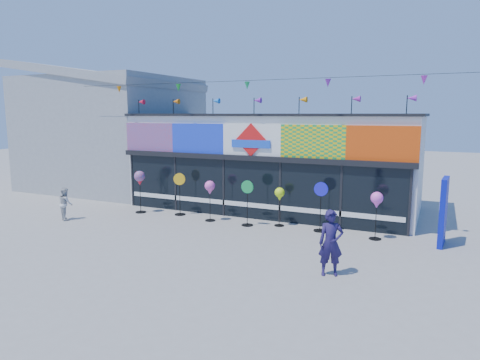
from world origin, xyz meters
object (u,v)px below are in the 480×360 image
Objects in this scene: spinner_0 at (140,179)px; spinner_4 at (280,195)px; child at (66,204)px; spinner_5 at (321,205)px; spinner_2 at (210,189)px; spinner_6 at (377,201)px; adult_man at (331,243)px; blue_sign at (443,212)px; spinner_3 at (247,202)px; spinner_1 at (180,193)px.

spinner_4 is at bearing 3.96° from spinner_0.
spinner_0 is 1.39× the size of child.
spinner_5 is 9.78m from child.
child is (-5.21, -2.19, -0.62)m from spinner_2.
spinner_2 is at bearing -175.40° from spinner_5.
spinner_6 is at bearing -137.29° from child.
spinner_2 is 0.92× the size of adult_man.
blue_sign is 1.27× the size of spinner_3.
spinner_2 is at bearing 178.53° from spinner_3.
blue_sign reaches higher than spinner_5.
spinner_1 is 1.08× the size of spinner_6.
adult_man is at bearing -156.58° from child.
child is at bearing -161.71° from spinner_4.
spinner_1 reaches higher than spinner_3.
spinner_2 is at bearing 124.91° from adult_man.
adult_man is (8.84, -3.63, -0.56)m from spinner_0.
blue_sign is at bearing -138.02° from child.
spinner_5 reaches higher than adult_man.
spinner_3 is 5.32m from adult_man.
blue_sign is at bearing 3.65° from spinner_3.
spinner_1 is 3.21m from spinner_3.
spinner_0 is at bearing -179.12° from spinner_6.
spinner_3 is (4.91, -0.04, -0.51)m from spinner_0.
spinner_4 is at bearing 103.35° from adult_man.
blue_sign is 5.42m from spinner_4.
spinner_3 reaches higher than spinner_4.
spinner_1 is 8.15m from adult_man.
adult_man is 10.83m from child.
spinner_4 is 0.84× the size of adult_man.
spinner_5 is at bearing 174.10° from spinner_6.
spinner_6 is at bearing -168.75° from blue_sign.
spinner_6 is (1.90, -0.20, 0.35)m from spinner_5.
spinner_2 is at bearing 0.02° from spinner_0.
spinner_4 is (4.27, 0.07, 0.24)m from spinner_1.
spinner_3 is at bearing -131.38° from child.
spinner_4 is at bearing 22.69° from spinner_3.
blue_sign reaches higher than spinner_4.
spinner_3 is (1.59, -0.04, -0.36)m from spinner_2.
blue_sign is 1.22× the size of spinner_0.
spinner_0 reaches higher than spinner_4.
blue_sign is 8.10m from spinner_2.
spinner_2 reaches higher than child.
spinner_5 is at bearing 86.33° from adult_man.
blue_sign reaches higher than adult_man.
spinner_3 is at bearing -1.47° from spinner_2.
spinner_5 is at bearing 8.23° from spinner_3.
spinner_6 is (7.72, -0.20, 0.36)m from spinner_1.
spinner_0 is at bearing -176.04° from spinner_4.
spinner_1 is 1.02× the size of spinner_3.
adult_man is (3.93, -3.59, -0.04)m from spinner_3.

